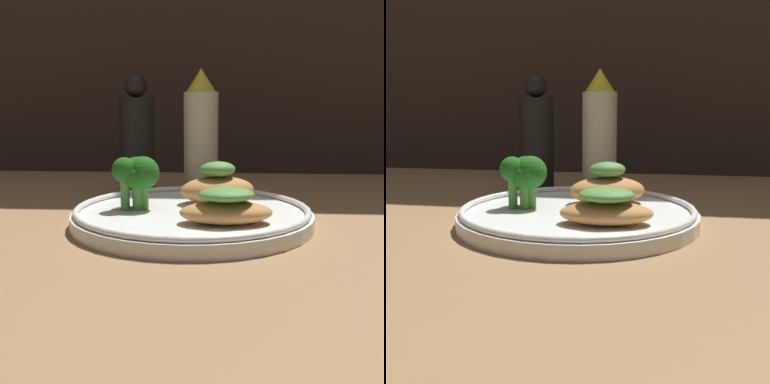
# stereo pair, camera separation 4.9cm
# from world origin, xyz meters

# --- Properties ---
(ground_plane) EXTENTS (1.80, 1.80, 0.01)m
(ground_plane) POSITION_xyz_m (0.00, 0.00, -0.01)
(ground_plane) COLOR #936D47
(plate) EXTENTS (0.25, 0.25, 0.02)m
(plate) POSITION_xyz_m (0.00, 0.00, 0.01)
(plate) COLOR white
(plate) RESTS_ON ground_plane
(grilled_meat_front) EXTENTS (0.09, 0.06, 0.03)m
(grilled_meat_front) POSITION_xyz_m (0.04, -0.05, 0.03)
(grilled_meat_front) COLOR #BC7F42
(grilled_meat_front) RESTS_ON plate
(grilled_meat_middle) EXTENTS (0.10, 0.08, 0.05)m
(grilled_meat_middle) POSITION_xyz_m (0.03, 0.04, 0.03)
(grilled_meat_middle) COLOR #BC7F42
(grilled_meat_middle) RESTS_ON plate
(broccoli_bunch) EXTENTS (0.05, 0.05, 0.06)m
(broccoli_bunch) POSITION_xyz_m (-0.06, 0.01, 0.05)
(broccoli_bunch) COLOR #4C8E38
(broccoli_bunch) RESTS_ON plate
(sauce_bottle) EXTENTS (0.05, 0.05, 0.17)m
(sauce_bottle) POSITION_xyz_m (-0.00, 0.17, 0.08)
(sauce_bottle) COLOR beige
(sauce_bottle) RESTS_ON ground_plane
(pepper_grinder) EXTENTS (0.05, 0.05, 0.16)m
(pepper_grinder) POSITION_xyz_m (-0.09, 0.17, 0.07)
(pepper_grinder) COLOR black
(pepper_grinder) RESTS_ON ground_plane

